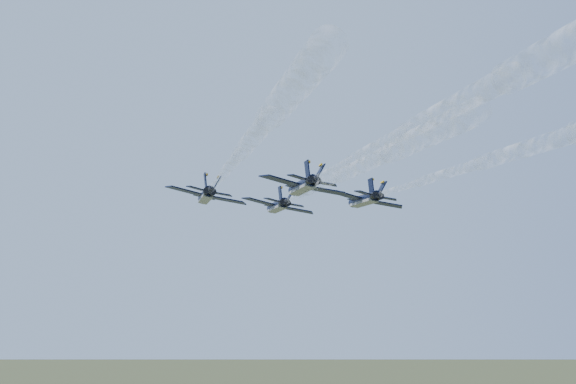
{
  "coord_description": "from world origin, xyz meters",
  "views": [
    {
      "loc": [
        -3.51,
        -102.6,
        90.46
      ],
      "look_at": [
        -2.3,
        4.25,
        105.55
      ],
      "focal_mm": 45.0,
      "sensor_mm": 36.0,
      "label": 1
    }
  ],
  "objects_px": {
    "jet_right": "(364,200)",
    "jet_slot": "(302,186)",
    "jet_left": "(206,196)",
    "jet_lead": "(277,206)"
  },
  "relations": [
    {
      "from": "jet_left",
      "to": "jet_slot",
      "type": "distance_m",
      "value": 16.71
    },
    {
      "from": "jet_lead",
      "to": "jet_slot",
      "type": "bearing_deg",
      "value": -91.78
    },
    {
      "from": "jet_right",
      "to": "jet_slot",
      "type": "distance_m",
      "value": 16.94
    },
    {
      "from": "jet_right",
      "to": "jet_slot",
      "type": "xyz_separation_m",
      "value": [
        -9.72,
        -13.88,
        0.0
      ]
    },
    {
      "from": "jet_lead",
      "to": "jet_slot",
      "type": "xyz_separation_m",
      "value": [
        3.37,
        -21.83,
        0.0
      ]
    },
    {
      "from": "jet_left",
      "to": "jet_slot",
      "type": "height_order",
      "value": "same"
    },
    {
      "from": "jet_lead",
      "to": "jet_right",
      "type": "xyz_separation_m",
      "value": [
        13.08,
        -7.95,
        0.0
      ]
    },
    {
      "from": "jet_lead",
      "to": "jet_slot",
      "type": "distance_m",
      "value": 22.09
    },
    {
      "from": "jet_lead",
      "to": "jet_right",
      "type": "bearing_deg",
      "value": -41.85
    },
    {
      "from": "jet_lead",
      "to": "jet_left",
      "type": "distance_m",
      "value": 16.0
    }
  ]
}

